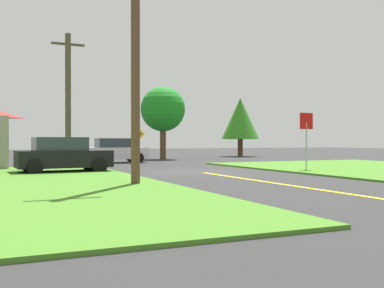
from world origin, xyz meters
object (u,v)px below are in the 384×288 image
object	(u,v)px
utility_pole_near	(135,42)
oak_tree_left	(240,119)
parked_car_near_building	(63,155)
pine_tree_center	(163,110)
car_approaching_junction	(113,151)
stop_sign	(306,130)
direction_sign	(138,141)
utility_pole_mid	(68,99)

from	to	relation	value
utility_pole_near	oak_tree_left	size ratio (longest dim) A/B	1.68
parked_car_near_building	pine_tree_center	distance (m)	16.40
parked_car_near_building	pine_tree_center	xyz separation A→B (m)	(9.69, 12.86, 3.13)
parked_car_near_building	car_approaching_junction	distance (m)	9.62
parked_car_near_building	car_approaching_junction	size ratio (longest dim) A/B	0.92
stop_sign	pine_tree_center	world-z (taller)	pine_tree_center
car_approaching_junction	direction_sign	distance (m)	2.01
utility_pole_near	utility_pole_mid	bearing A→B (deg)	91.30
car_approaching_junction	direction_sign	world-z (taller)	direction_sign
utility_pole_mid	pine_tree_center	bearing A→B (deg)	43.83
stop_sign	parked_car_near_building	bearing A→B (deg)	-20.36
stop_sign	utility_pole_mid	bearing A→B (deg)	-41.37
car_approaching_junction	utility_pole_mid	world-z (taller)	utility_pole_mid
parked_car_near_building	utility_pole_mid	bearing A→B (deg)	75.06
direction_sign	pine_tree_center	xyz separation A→B (m)	(3.90, 5.78, 2.48)
car_approaching_junction	pine_tree_center	world-z (taller)	pine_tree_center
utility_pole_mid	stop_sign	bearing A→B (deg)	-38.04
stop_sign	utility_pole_near	distance (m)	10.79
parked_car_near_building	direction_sign	world-z (taller)	direction_sign
car_approaching_junction	pine_tree_center	xyz separation A→B (m)	(5.18, 4.37, 3.13)
direction_sign	oak_tree_left	distance (m)	15.25
oak_tree_left	pine_tree_center	size ratio (longest dim) A/B	0.94
pine_tree_center	oak_tree_left	bearing A→B (deg)	17.15
oak_tree_left	direction_sign	bearing A→B (deg)	-146.03
parked_car_near_building	oak_tree_left	xyz separation A→B (m)	(18.32, 15.52, 2.69)
parked_car_near_building	utility_pole_mid	world-z (taller)	utility_pole_mid
utility_pole_near	utility_pole_mid	size ratio (longest dim) A/B	1.24
oak_tree_left	utility_pole_mid	bearing A→B (deg)	-147.54
utility_pole_near	direction_sign	bearing A→B (deg)	72.14
stop_sign	direction_sign	size ratio (longest dim) A/B	1.20
parked_car_near_building	direction_sign	size ratio (longest dim) A/B	1.78
car_approaching_junction	direction_sign	xyz separation A→B (m)	(1.28, -1.41, 0.65)
utility_pole_near	pine_tree_center	size ratio (longest dim) A/B	1.58
stop_sign	pine_tree_center	size ratio (longest dim) A/B	0.49
parked_car_near_building	car_approaching_junction	bearing A→B (deg)	59.19
parked_car_near_building	pine_tree_center	size ratio (longest dim) A/B	0.73
utility_pole_near	pine_tree_center	world-z (taller)	utility_pole_near
utility_pole_near	parked_car_near_building	bearing A→B (deg)	99.81
direction_sign	parked_car_near_building	bearing A→B (deg)	-129.27
car_approaching_junction	oak_tree_left	world-z (taller)	oak_tree_left
car_approaching_junction	utility_pole_near	bearing A→B (deg)	78.16
utility_pole_near	pine_tree_center	xyz separation A→B (m)	(8.46, 19.94, -0.73)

